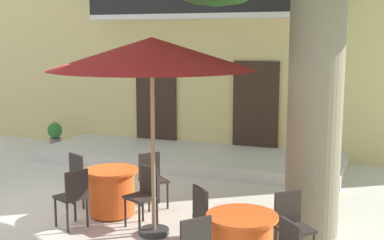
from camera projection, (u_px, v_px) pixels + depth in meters
ground_plane at (72, 212)px, 8.45m from camera, size 120.00×120.00×0.00m
building_facade at (228, 5)px, 14.12m from camera, size 13.00×5.09×7.50m
entrance_step_platform at (188, 157)px, 11.78m from camera, size 6.95×2.31×0.25m
cafe_table_near_tree at (112, 191)px, 8.24m from camera, size 0.86×0.86×0.76m
cafe_chair_near_tree_0 at (73, 194)px, 7.64m from camera, size 0.53×0.53×0.91m
cafe_chair_near_tree_1 at (145, 192)px, 7.74m from camera, size 0.53×0.53×0.91m
cafe_chair_near_tree_2 at (152, 176)px, 8.64m from camera, size 0.56×0.56×0.91m
cafe_chair_near_tree_3 at (82, 175)px, 8.69m from camera, size 0.53×0.53×0.91m
cafe_chair_middle_0 at (207, 215)px, 6.75m from camera, size 0.57×0.57×0.91m
cafe_chair_middle_3 at (292, 223)px, 6.46m from camera, size 0.57×0.57×0.91m
cafe_umbrella at (152, 54)px, 7.06m from camera, size 2.90×2.90×2.85m
ground_planter_left at (55, 134)px, 13.33m from camera, size 0.37×0.37×0.67m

